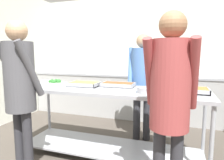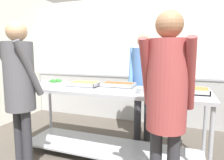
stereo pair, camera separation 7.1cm
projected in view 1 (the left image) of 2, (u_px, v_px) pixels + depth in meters
name	position (u px, v px, depth m)	size (l,w,h in m)	color
wall_rear	(146.00, 55.00, 4.51)	(5.04, 0.06, 2.65)	silver
back_counter	(142.00, 96.00, 4.27)	(4.88, 0.65, 0.93)	#A8A8A8
serving_counter	(110.00, 111.00, 2.60)	(2.45, 0.72, 0.92)	#9EA0A8
plate_stack	(50.00, 82.00, 3.07)	(0.28, 0.28, 0.04)	white
broccoli_bowl	(55.00, 84.00, 2.71)	(0.21, 0.21, 0.10)	silver
serving_tray_vegetables	(84.00, 84.00, 2.78)	(0.42, 0.31, 0.05)	#9EA0A8
serving_tray_greens	(118.00, 85.00, 2.72)	(0.44, 0.26, 0.05)	#9EA0A8
sauce_pan	(147.00, 90.00, 2.29)	(0.36, 0.22, 0.06)	#9EA0A8
serving_tray_roast	(188.00, 90.00, 2.34)	(0.46, 0.31, 0.05)	#9EA0A8
guest_serving_left	(170.00, 93.00, 1.57)	(0.42, 0.34, 1.69)	#2D2D33
guest_serving_right	(20.00, 83.00, 2.07)	(0.44, 0.38, 1.70)	#2D2D33
cook_behind_counter	(143.00, 76.00, 3.08)	(0.49, 0.39, 1.66)	#2D2D33
water_bottle	(54.00, 67.00, 4.91)	(0.07, 0.07, 0.23)	silver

